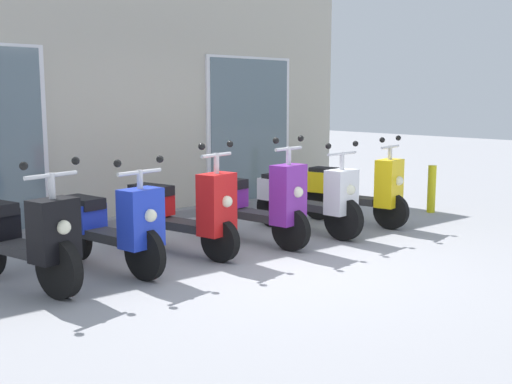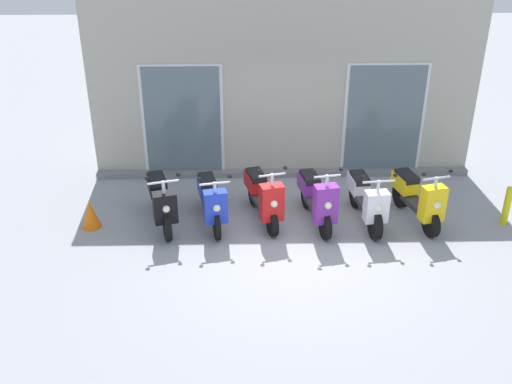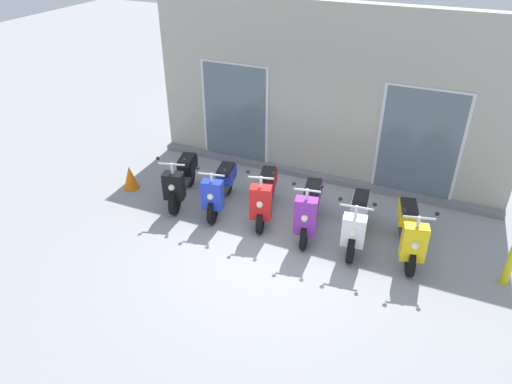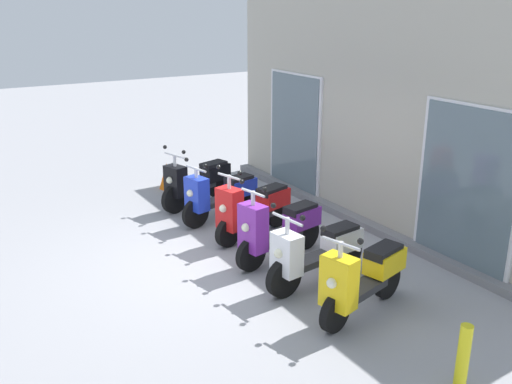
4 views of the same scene
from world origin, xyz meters
name	(u,v)px [view 4 (image 4 of 4)]	position (x,y,z in m)	size (l,w,h in m)	color
ground_plane	(216,260)	(0.00, 0.00, 0.00)	(40.00, 40.00, 0.00)	#939399
storefront_facade	(375,119)	(0.00, 2.92, 1.75)	(7.54, 0.50, 3.64)	#B2AD9E
scooter_black	(197,181)	(-2.22, 0.79, 0.47)	(0.74, 1.57, 1.18)	black
scooter_blue	(220,194)	(-1.36, 0.81, 0.47)	(0.67, 1.57, 1.14)	black
scooter_red	(252,208)	(-0.46, 0.89, 0.48)	(0.72, 1.54, 1.24)	black
scooter_purple	(278,228)	(0.46, 0.76, 0.49)	(0.62, 1.57, 1.27)	black
scooter_white	(316,252)	(1.32, 0.79, 0.45)	(0.60, 1.63, 1.17)	black
scooter_yellow	(362,277)	(2.21, 0.78, 0.48)	(0.71, 1.52, 1.20)	black
traffic_cone	(167,176)	(-3.44, 0.71, 0.26)	(0.32, 0.32, 0.52)	orange
curb_bollard	(463,358)	(3.75, 0.67, 0.35)	(0.12, 0.12, 0.70)	yellow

